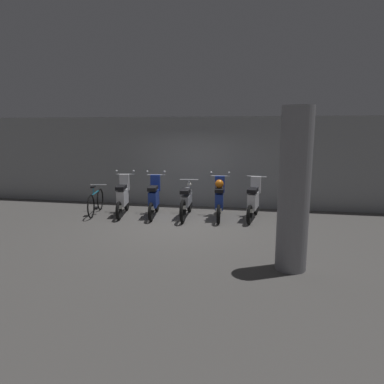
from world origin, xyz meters
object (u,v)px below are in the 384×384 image
Objects in this scene: motorbike_slot_4 at (254,201)px; bicycle at (96,202)px; motorbike_slot_0 at (123,197)px; motorbike_slot_1 at (154,198)px; motorbike_slot_3 at (219,199)px; support_pillar at (294,190)px; motorbike_slot_2 at (187,200)px.

motorbike_slot_4 is 0.98× the size of bicycle.
motorbike_slot_0 reaches higher than motorbike_slot_4.
motorbike_slot_1 is 1.00× the size of motorbike_slot_3.
motorbike_slot_1 is 2.86m from motorbike_slot_4.
motorbike_slot_3 reaches higher than bicycle.
motorbike_slot_0 is 1.00× the size of motorbike_slot_1.
motorbike_slot_0 is 0.57× the size of support_pillar.
motorbike_slot_2 is 1.16× the size of motorbike_slot_3.
support_pillar reaches higher than motorbike_slot_4.
motorbike_slot_1 is (0.95, 0.02, 0.00)m from motorbike_slot_0.
motorbike_slot_3 is 0.58× the size of support_pillar.
motorbike_slot_1 is at bearing 1.51° from motorbike_slot_0.
motorbike_slot_4 is 3.71m from support_pillar.
bicycle is (-2.75, -0.14, -0.13)m from motorbike_slot_2.
bicycle is at bearing 148.78° from support_pillar.
motorbike_slot_0 and motorbike_slot_1 have the same top height.
bicycle is at bearing -177.14° from motorbike_slot_2.
motorbike_slot_3 is (1.90, 0.08, 0.04)m from motorbike_slot_1.
motorbike_slot_1 is 0.58× the size of support_pillar.
motorbike_slot_4 reaches higher than motorbike_slot_2.
support_pillar is (1.67, -3.40, 0.89)m from motorbike_slot_3.
support_pillar is (2.62, -3.39, 0.96)m from motorbike_slot_2.
support_pillar is (3.57, -3.33, 0.93)m from motorbike_slot_1.
motorbike_slot_0 is at bearing 3.22° from bicycle.
bicycle is at bearing -176.74° from motorbike_slot_4.
motorbike_slot_2 is (1.90, 0.09, -0.04)m from motorbike_slot_0.
motorbike_slot_2 is 0.67× the size of support_pillar.
motorbike_slot_3 is (0.95, 0.01, 0.08)m from motorbike_slot_2.
support_pillar is (5.37, -3.25, 1.09)m from bicycle.
support_pillar is at bearing -36.14° from motorbike_slot_0.
bicycle is (-1.80, -0.07, -0.17)m from motorbike_slot_1.
motorbike_slot_1 is 1.90m from motorbike_slot_3.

